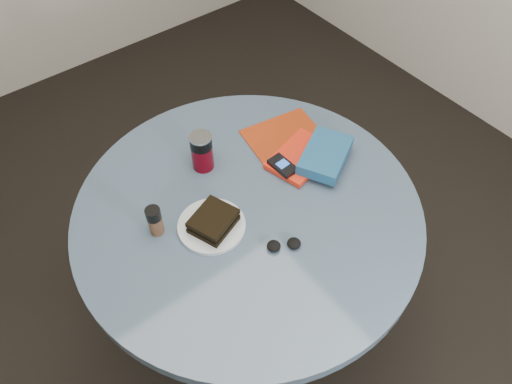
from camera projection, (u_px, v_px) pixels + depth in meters
ground at (250, 322)px, 2.00m from camera, size 4.00×4.00×0.00m
table at (248, 240)px, 1.55m from camera, size 1.00×1.00×0.75m
plate at (212, 226)px, 1.38m from camera, size 0.20×0.20×0.01m
sandwich at (213, 221)px, 1.35m from camera, size 0.15×0.13×0.04m
soda_can at (202, 151)px, 1.48m from camera, size 0.07×0.07×0.13m
pepper_grinder at (155, 221)px, 1.34m from camera, size 0.04×0.04×0.09m
magazine at (284, 136)px, 1.61m from camera, size 0.26×0.22×0.00m
red_book at (300, 157)px, 1.54m from camera, size 0.23×0.18×0.02m
novel at (325, 155)px, 1.50m from camera, size 0.22×0.20×0.04m
mp3_player at (283, 166)px, 1.49m from camera, size 0.05×0.09×0.02m
headphones at (284, 245)px, 1.33m from camera, size 0.10×0.08×0.02m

